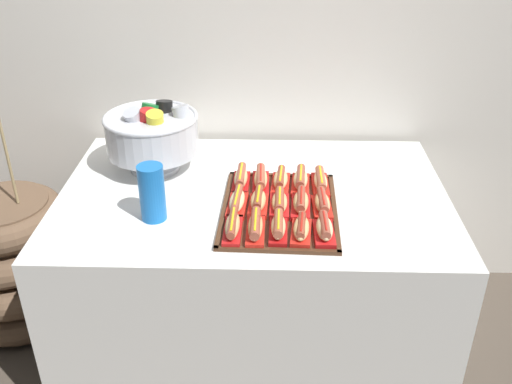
{
  "coord_description": "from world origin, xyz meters",
  "views": [
    {
      "loc": [
        0.06,
        -1.87,
        1.8
      ],
      "look_at": [
        0.01,
        -0.01,
        0.75
      ],
      "focal_mm": 40.29,
      "sensor_mm": 36.0,
      "label": 1
    }
  ],
  "objects_px": {
    "hot_dog_7": "(280,203)",
    "hot_dog_13": "(301,180)",
    "hot_dog_2": "(278,227)",
    "floor_vase": "(15,261)",
    "hot_dog_10": "(241,179)",
    "hot_dog_3": "(301,229)",
    "cup_stack": "(152,193)",
    "serving_tray": "(279,210)",
    "hot_dog_8": "(301,203)",
    "buffet_table": "(253,268)",
    "hot_dog_1": "(255,227)",
    "hot_dog_4": "(324,229)",
    "punch_bowl": "(153,133)",
    "hot_dog_14": "(321,182)",
    "hot_dog_5": "(237,202)",
    "hot_dog_12": "(281,180)",
    "hot_dog_11": "(261,179)",
    "hot_dog_9": "(322,203)",
    "hot_dog_0": "(233,226)"
  },
  "relations": [
    {
      "from": "floor_vase",
      "to": "hot_dog_13",
      "type": "relative_size",
      "value": 7.0
    },
    {
      "from": "hot_dog_7",
      "to": "hot_dog_12",
      "type": "relative_size",
      "value": 0.97
    },
    {
      "from": "hot_dog_2",
      "to": "hot_dog_4",
      "type": "relative_size",
      "value": 1.02
    },
    {
      "from": "hot_dog_12",
      "to": "punch_bowl",
      "type": "bearing_deg",
      "value": 163.27
    },
    {
      "from": "buffet_table",
      "to": "hot_dog_8",
      "type": "bearing_deg",
      "value": -38.02
    },
    {
      "from": "hot_dog_4",
      "to": "punch_bowl",
      "type": "height_order",
      "value": "punch_bowl"
    },
    {
      "from": "floor_vase",
      "to": "hot_dog_13",
      "type": "distance_m",
      "value": 1.34
    },
    {
      "from": "serving_tray",
      "to": "hot_dog_4",
      "type": "xyz_separation_m",
      "value": [
        0.14,
        -0.17,
        0.03
      ]
    },
    {
      "from": "serving_tray",
      "to": "hot_dog_7",
      "type": "bearing_deg",
      "value": -90.0
    },
    {
      "from": "serving_tray",
      "to": "hot_dog_12",
      "type": "height_order",
      "value": "hot_dog_12"
    },
    {
      "from": "buffet_table",
      "to": "punch_bowl",
      "type": "distance_m",
      "value": 0.67
    },
    {
      "from": "hot_dog_13",
      "to": "hot_dog_14",
      "type": "xyz_separation_m",
      "value": [
        0.07,
        -0.0,
        -0.0
      ]
    },
    {
      "from": "floor_vase",
      "to": "hot_dog_10",
      "type": "xyz_separation_m",
      "value": [
        1.01,
        -0.12,
        0.49
      ]
    },
    {
      "from": "hot_dog_13",
      "to": "hot_dog_3",
      "type": "bearing_deg",
      "value": -91.83
    },
    {
      "from": "hot_dog_1",
      "to": "hot_dog_13",
      "type": "bearing_deg",
      "value": 63.73
    },
    {
      "from": "hot_dog_12",
      "to": "cup_stack",
      "type": "xyz_separation_m",
      "value": [
        -0.44,
        -0.23,
        0.07
      ]
    },
    {
      "from": "hot_dog_7",
      "to": "hot_dog_11",
      "type": "height_order",
      "value": "hot_dog_11"
    },
    {
      "from": "hot_dog_12",
      "to": "cup_stack",
      "type": "distance_m",
      "value": 0.5
    },
    {
      "from": "serving_tray",
      "to": "hot_dog_2",
      "type": "xyz_separation_m",
      "value": [
        -0.01,
        -0.16,
        0.03
      ]
    },
    {
      "from": "hot_dog_7",
      "to": "hot_dog_13",
      "type": "bearing_deg",
      "value": 63.73
    },
    {
      "from": "serving_tray",
      "to": "hot_dog_11",
      "type": "distance_m",
      "value": 0.18
    },
    {
      "from": "hot_dog_4",
      "to": "cup_stack",
      "type": "bearing_deg",
      "value": 169.37
    },
    {
      "from": "hot_dog_2",
      "to": "hot_dog_5",
      "type": "relative_size",
      "value": 0.88
    },
    {
      "from": "hot_dog_0",
      "to": "hot_dog_12",
      "type": "height_order",
      "value": "same"
    },
    {
      "from": "hot_dog_8",
      "to": "hot_dog_14",
      "type": "height_order",
      "value": "hot_dog_8"
    },
    {
      "from": "hot_dog_2",
      "to": "hot_dog_7",
      "type": "distance_m",
      "value": 0.17
    },
    {
      "from": "hot_dog_3",
      "to": "cup_stack",
      "type": "height_order",
      "value": "cup_stack"
    },
    {
      "from": "cup_stack",
      "to": "hot_dog_12",
      "type": "bearing_deg",
      "value": 27.25
    },
    {
      "from": "buffet_table",
      "to": "hot_dog_4",
      "type": "distance_m",
      "value": 0.55
    },
    {
      "from": "hot_dog_14",
      "to": "hot_dog_7",
      "type": "bearing_deg",
      "value": -134.1
    },
    {
      "from": "hot_dog_0",
      "to": "hot_dog_1",
      "type": "xyz_separation_m",
      "value": [
        0.07,
        -0.0,
        0.0
      ]
    },
    {
      "from": "serving_tray",
      "to": "hot_dog_3",
      "type": "relative_size",
      "value": 3.29
    },
    {
      "from": "hot_dog_2",
      "to": "hot_dog_13",
      "type": "distance_m",
      "value": 0.34
    },
    {
      "from": "hot_dog_10",
      "to": "hot_dog_13",
      "type": "distance_m",
      "value": 0.23
    },
    {
      "from": "hot_dog_12",
      "to": "punch_bowl",
      "type": "xyz_separation_m",
      "value": [
        -0.5,
        0.15,
        0.12
      ]
    },
    {
      "from": "hot_dog_11",
      "to": "hot_dog_14",
      "type": "relative_size",
      "value": 1.01
    },
    {
      "from": "hot_dog_5",
      "to": "hot_dog_1",
      "type": "bearing_deg",
      "value": -67.39
    },
    {
      "from": "hot_dog_7",
      "to": "hot_dog_9",
      "type": "height_order",
      "value": "hot_dog_9"
    },
    {
      "from": "hot_dog_7",
      "to": "hot_dog_1",
      "type": "bearing_deg",
      "value": -116.27
    },
    {
      "from": "hot_dog_7",
      "to": "hot_dog_8",
      "type": "distance_m",
      "value": 0.08
    },
    {
      "from": "hot_dog_7",
      "to": "cup_stack",
      "type": "bearing_deg",
      "value": -171.97
    },
    {
      "from": "floor_vase",
      "to": "hot_dog_7",
      "type": "xyz_separation_m",
      "value": [
        1.16,
        -0.29,
        0.49
      ]
    },
    {
      "from": "hot_dog_3",
      "to": "hot_dog_10",
      "type": "bearing_deg",
      "value": 122.46
    },
    {
      "from": "hot_dog_10",
      "to": "hot_dog_11",
      "type": "bearing_deg",
      "value": -1.83
    },
    {
      "from": "hot_dog_2",
      "to": "hot_dog_14",
      "type": "relative_size",
      "value": 0.89
    },
    {
      "from": "floor_vase",
      "to": "hot_dog_8",
      "type": "distance_m",
      "value": 1.36
    },
    {
      "from": "serving_tray",
      "to": "hot_dog_8",
      "type": "xyz_separation_m",
      "value": [
        0.07,
        -0.0,
        0.03
      ]
    },
    {
      "from": "hot_dog_8",
      "to": "hot_dog_11",
      "type": "distance_m",
      "value": 0.22
    },
    {
      "from": "floor_vase",
      "to": "hot_dog_1",
      "type": "xyz_separation_m",
      "value": [
        1.08,
        -0.45,
        0.49
      ]
    },
    {
      "from": "hot_dog_2",
      "to": "hot_dog_5",
      "type": "xyz_separation_m",
      "value": [
        -0.14,
        0.17,
        -0.0
      ]
    }
  ]
}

